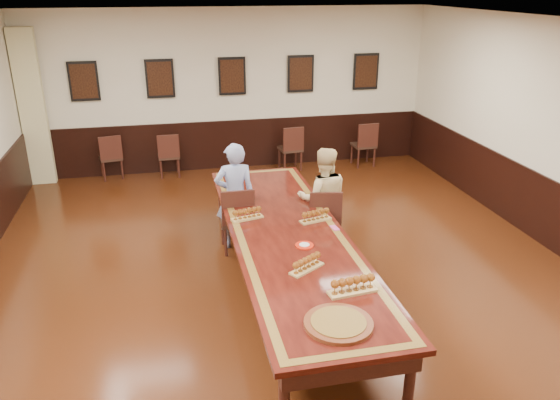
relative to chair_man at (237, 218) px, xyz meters
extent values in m
cube|color=black|center=(0.49, -1.19, -0.50)|extent=(8.00, 10.00, 0.02)
cube|color=white|center=(0.49, -1.19, 2.72)|extent=(8.00, 10.00, 0.02)
cube|color=beige|center=(0.49, 3.82, 1.11)|extent=(8.00, 0.02, 3.20)
imported|color=#4863B5|center=(0.00, 0.10, 0.29)|extent=(0.58, 0.38, 1.57)
imported|color=beige|center=(1.23, -0.17, 0.26)|extent=(0.83, 0.69, 1.51)
cube|color=#D5478A|center=(1.09, -1.17, 0.26)|extent=(0.09, 0.16, 0.01)
cube|color=#CAC48B|center=(-3.26, 3.63, 0.96)|extent=(0.45, 0.18, 2.90)
cube|color=black|center=(0.49, 3.79, 0.01)|extent=(7.98, 0.04, 1.00)
cube|color=black|center=(0.49, -1.19, 0.23)|extent=(1.40, 5.00, 0.06)
cube|color=olive|center=(0.49, -1.19, 0.26)|extent=(1.28, 4.88, 0.00)
cube|color=black|center=(0.49, -1.19, 0.26)|extent=(1.10, 4.70, 0.00)
cube|color=black|center=(0.49, -1.19, 0.08)|extent=(1.25, 4.85, 0.18)
cylinder|color=black|center=(-0.09, -3.51, -0.15)|extent=(0.10, 0.10, 0.69)
cylinder|color=black|center=(1.07, -3.51, -0.15)|extent=(0.10, 0.10, 0.69)
cylinder|color=black|center=(-0.09, 1.13, -0.15)|extent=(0.10, 0.10, 0.69)
cylinder|color=black|center=(1.07, 1.13, -0.15)|extent=(0.10, 0.10, 0.69)
cube|color=black|center=(-2.31, 3.75, 1.41)|extent=(0.54, 0.03, 0.74)
cube|color=black|center=(-2.31, 3.73, 1.41)|extent=(0.46, 0.01, 0.64)
cube|color=black|center=(-0.91, 3.75, 1.41)|extent=(0.54, 0.03, 0.74)
cube|color=black|center=(-0.91, 3.73, 1.41)|extent=(0.46, 0.01, 0.64)
cube|color=black|center=(0.49, 3.75, 1.41)|extent=(0.54, 0.03, 0.74)
cube|color=black|center=(0.49, 3.73, 1.41)|extent=(0.46, 0.01, 0.64)
cube|color=black|center=(1.89, 3.75, 1.41)|extent=(0.54, 0.03, 0.74)
cube|color=black|center=(1.89, 3.73, 1.41)|extent=(0.46, 0.01, 0.64)
cube|color=black|center=(3.29, 3.75, 1.41)|extent=(0.54, 0.03, 0.74)
cube|color=black|center=(3.29, 3.73, 1.41)|extent=(0.46, 0.01, 0.64)
cube|color=#A98546|center=(0.06, -0.65, 0.27)|extent=(0.44, 0.22, 0.03)
cube|color=#A98546|center=(0.91, -0.90, 0.27)|extent=(0.44, 0.23, 0.03)
cube|color=#A98546|center=(0.47, -2.13, 0.27)|extent=(0.43, 0.34, 0.03)
cube|color=#A98546|center=(0.79, -2.68, 0.27)|extent=(0.52, 0.21, 0.03)
cylinder|color=red|center=(0.59, -1.58, 0.27)|extent=(0.22, 0.22, 0.02)
cylinder|color=silver|center=(0.59, -1.58, 0.28)|extent=(0.12, 0.12, 0.01)
cylinder|color=#502110|center=(0.48, -3.18, 0.28)|extent=(0.81, 0.81, 0.04)
cylinder|color=olive|center=(0.48, -3.18, 0.30)|extent=(0.65, 0.65, 0.01)
camera|label=1|loc=(-0.92, -7.12, 3.15)|focal=35.00mm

